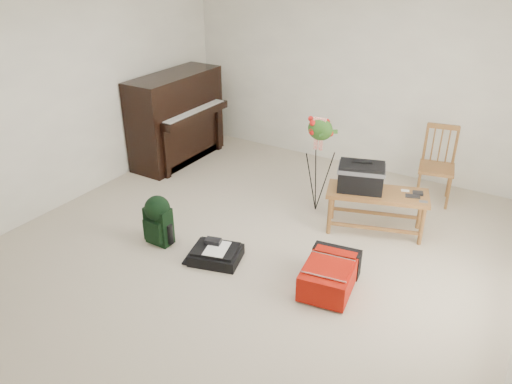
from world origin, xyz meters
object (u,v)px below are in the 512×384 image
Objects in this scene: piano at (177,120)px; bench at (367,180)px; dining_chair at (438,166)px; red_suitcase at (332,272)px; flower_stand at (318,165)px; green_backpack at (158,218)px; black_duffel at (216,254)px.

piano reaches higher than bench.
dining_chair is at bearing 47.46° from bench.
flower_stand is at bearing 112.50° from red_suitcase.
dining_chair is 3.37m from green_backpack.
dining_chair reaches higher than green_backpack.
black_duffel is at bearing -177.46° from red_suitcase.
piano reaches higher than red_suitcase.
bench is at bearing 37.66° from black_duffel.
red_suitcase is 0.60× the size of flower_stand.
dining_chair is at bearing 10.21° from piano.
bench is 1.62× the size of red_suitcase.
bench is 1.23× the size of dining_chair.
bench reaches higher than black_duffel.
bench is 0.97× the size of flower_stand.
green_backpack is at bearing -131.92° from flower_stand.
piano is at bearing 165.20° from flower_stand.
bench is 2.01× the size of black_duffel.
red_suitcase is 1.30× the size of green_backpack.
flower_stand is at bearing 59.06° from black_duffel.
piano is 2.30m from green_backpack.
black_duffel is (1.97, -1.85, -0.53)m from piano.
bench is at bearing 39.68° from green_backpack.
red_suitcase is 1.24× the size of black_duffel.
black_duffel is 1.05× the size of green_backpack.
red_suitcase is 1.88m from green_backpack.
bench is 2.26m from green_backpack.
flower_stand reaches higher than red_suitcase.
piano reaches higher than green_backpack.
red_suitcase is (0.13, -1.16, -0.43)m from bench.
bench is 1.25m from red_suitcase.
bench is at bearing -125.87° from dining_chair.
flower_stand reaches higher than dining_chair.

